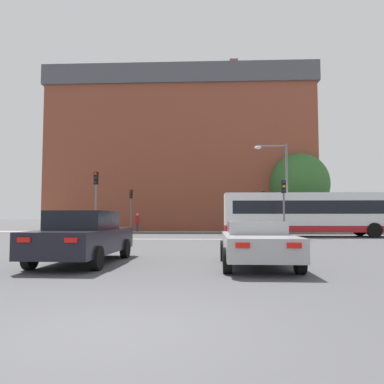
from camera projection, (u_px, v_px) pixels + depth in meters
ground_plane at (114, 333)px, 4.50m from camera, size 400.00×400.00×0.00m
stop_line_strip at (190, 239)px, 23.29m from camera, size 9.79×0.30×0.01m
far_pavement at (196, 232)px, 34.71m from camera, size 70.88×2.50×0.01m
brick_civic_building at (182, 153)px, 43.21m from camera, size 28.68×11.02×18.89m
car_saloon_left at (84, 237)px, 11.29m from camera, size 2.13×4.87×1.57m
car_roadster_right at (257, 243)px, 10.55m from camera, size 2.02×4.40×1.26m
bus_crossing_lead at (311, 213)px, 26.42m from camera, size 12.27×2.72×3.05m
traffic_light_near_right at (284, 199)px, 23.39m from camera, size 0.26×0.31×3.69m
traffic_light_far_right at (263, 204)px, 34.04m from camera, size 0.26×0.31×3.72m
traffic_light_near_left at (96, 194)px, 23.64m from camera, size 0.26×0.31×4.25m
traffic_light_far_left at (131, 203)px, 34.51m from camera, size 0.26×0.31×3.91m
street_lamp_junction at (281, 179)px, 26.08m from camera, size 2.31×0.36×6.52m
pedestrian_waiting at (137, 221)px, 35.33m from camera, size 0.44×0.44×1.74m
tree_by_building at (299, 184)px, 36.96m from camera, size 5.79×5.79×7.70m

